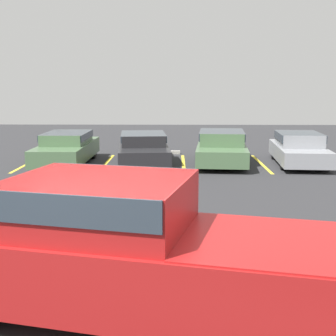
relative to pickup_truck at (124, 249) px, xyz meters
name	(u,v)px	position (x,y,z in m)	size (l,w,h in m)	color
ground_plane	(114,318)	(-0.13, -0.07, -0.91)	(60.00, 60.00, 0.00)	#2D2D30
stall_stripe_a	(29,163)	(-5.00, 12.01, -0.91)	(0.12, 4.26, 0.01)	yellow
stall_stripe_b	(106,163)	(-2.02, 12.01, -0.91)	(0.12, 4.26, 0.01)	yellow
stall_stripe_c	(183,164)	(0.96, 12.01, -0.91)	(0.12, 4.26, 0.01)	yellow
stall_stripe_d	(261,164)	(3.93, 12.01, -0.91)	(0.12, 4.26, 0.01)	yellow
pickup_truck	(124,249)	(0.00, 0.00, 0.00)	(6.44, 3.38, 1.81)	#A51919
parked_sedan_a	(67,147)	(-3.47, 11.89, -0.26)	(1.71, 4.71, 1.20)	#4C6B47
parked_sedan_b	(143,147)	(-0.58, 11.98, -0.28)	(2.22, 4.73, 1.17)	#232326
parked_sedan_c	(222,146)	(2.41, 12.13, -0.25)	(2.19, 4.75, 1.24)	#4C6B47
parked_sedan_d	(299,148)	(5.31, 11.93, -0.27)	(2.00, 4.36, 1.20)	gray
wheel_stop_curb	(158,152)	(-0.13, 14.56, -0.84)	(1.95, 0.20, 0.14)	#B7B2A8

